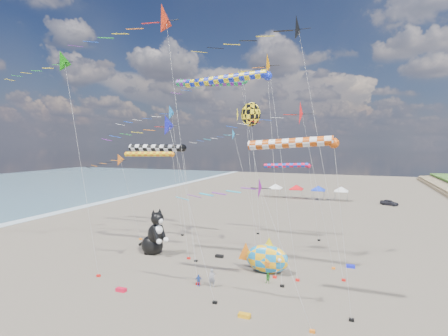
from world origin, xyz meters
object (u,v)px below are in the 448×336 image
Objects in this scene: fish_inflatable at (267,259)px; child_green at (268,278)px; parked_car at (389,202)px; person_adult at (212,278)px; cat_inflatable at (154,231)px; child_blue at (198,280)px.

fish_inflatable reaches higher than child_green.
child_green is at bearing -169.47° from parked_car.
parked_car is at bearing 44.27° from person_adult.
fish_inflatable is at bearing 14.42° from cat_inflatable.
person_adult is 1.55× the size of child_blue.
child_green is (0.76, -2.56, -0.93)m from fish_inflatable.
person_adult is 1.31m from child_blue.
parked_car is at bearing 84.33° from child_green.
cat_inflatable is 11.16m from child_blue.
cat_inflatable is 53.61m from parked_car.
person_adult is 5.20m from child_green.
parked_car is at bearing 72.50° from fish_inflatable.
cat_inflatable is 5.02× the size of child_green.
person_adult is 54.93m from parked_car.
child_green reaches higher than child_blue.
parked_car is at bearing 42.65° from child_blue.
child_blue is at bearing -17.24° from cat_inflatable.
cat_inflatable reaches higher than fish_inflatable.
child_blue is (8.75, -6.57, -2.17)m from cat_inflatable.
parked_car is (28.48, 45.37, -2.10)m from cat_inflatable.
child_blue is 0.30× the size of parked_car.
parked_car reaches higher than child_blue.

